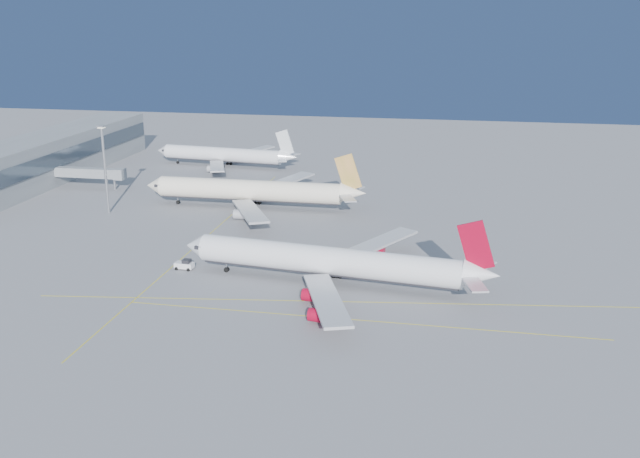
{
  "coord_description": "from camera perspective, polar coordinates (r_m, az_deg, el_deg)",
  "views": [
    {
      "loc": [
        20.99,
        -134.53,
        54.59
      ],
      "look_at": [
        -8.56,
        19.08,
        7.0
      ],
      "focal_mm": 40.0,
      "sensor_mm": 36.0,
      "label": 1
    }
  ],
  "objects": [
    {
      "name": "ground",
      "position": [
        146.69,
        1.88,
        -4.94
      ],
      "size": [
        500.0,
        500.0,
        0.0
      ],
      "primitive_type": "plane",
      "color": "slate",
      "rests_on": "ground"
    },
    {
      "name": "terminal",
      "position": [
        262.46,
        -20.62,
        5.51
      ],
      "size": [
        18.4,
        110.0,
        15.0
      ],
      "color": "gray",
      "rests_on": "ground"
    },
    {
      "name": "jet_bridge",
      "position": [
        241.07,
        -17.68,
        4.29
      ],
      "size": [
        23.6,
        3.6,
        6.9
      ],
      "color": "gray",
      "rests_on": "ground"
    },
    {
      "name": "taxiway_lines",
      "position": [
        155.24,
        -3.13,
        -3.69
      ],
      "size": [
        118.86,
        140.0,
        0.02
      ],
      "color": "#D4C60B",
      "rests_on": "ground"
    },
    {
      "name": "airliner_virgin",
      "position": [
        147.91,
        1.1,
        -2.64
      ],
      "size": [
        68.05,
        60.7,
        16.8
      ],
      "rotation": [
        0.0,
        0.0,
        -0.13
      ],
      "color": "white",
      "rests_on": "ground"
    },
    {
      "name": "airliner_etihad",
      "position": [
        207.35,
        -5.31,
        3.08
      ],
      "size": [
        65.76,
        60.98,
        17.22
      ],
      "rotation": [
        0.0,
        0.0,
        -0.0
      ],
      "color": "#EFE4CC",
      "rests_on": "ground"
    },
    {
      "name": "airliner_third",
      "position": [
        265.51,
        -7.56,
        5.91
      ],
      "size": [
        56.02,
        51.35,
        15.02
      ],
      "rotation": [
        0.0,
        0.0,
        -0.11
      ],
      "color": "white",
      "rests_on": "ground"
    },
    {
      "name": "pushback_tug",
      "position": [
        160.92,
        -10.77,
        -2.81
      ],
      "size": [
        4.26,
        2.77,
        2.32
      ],
      "rotation": [
        0.0,
        0.0,
        -0.07
      ],
      "color": "white",
      "rests_on": "ground"
    },
    {
      "name": "light_mast",
      "position": [
        208.17,
        -16.86,
        5.16
      ],
      "size": [
        2.16,
        2.16,
        25.01
      ],
      "color": "gray",
      "rests_on": "ground"
    }
  ]
}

